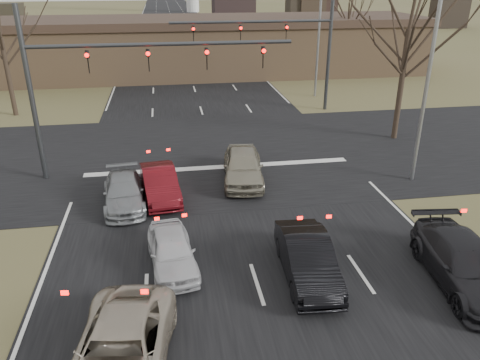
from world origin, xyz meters
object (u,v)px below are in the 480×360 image
object	(u,v)px
car_white_sedan	(172,251)
car_red_ahead	(160,183)
mast_arm_near	(103,71)
car_black_hatch	(307,258)
mast_arm_far	(290,39)
car_silver_ahead	(243,166)
streetlight_right_far	(317,24)
building	(209,46)
streetlight_right_near	(427,62)
car_silver_suv	(120,354)
car_charcoal_sedan	(465,264)
car_grey_ahead	(124,192)

from	to	relation	value
car_white_sedan	car_red_ahead	distance (m)	5.51
mast_arm_near	car_black_hatch	distance (m)	12.79
mast_arm_far	car_silver_ahead	bearing A→B (deg)	-113.96
streetlight_right_far	building	bearing A→B (deg)	123.65
streetlight_right_near	mast_arm_far	bearing A→B (deg)	101.47
car_silver_suv	building	bearing A→B (deg)	88.92
streetlight_right_far	car_charcoal_sedan	size ratio (longest dim) A/B	2.00
mast_arm_near	streetlight_right_near	distance (m)	14.38
building	car_silver_ahead	xyz separation A→B (m)	(-1.09, -26.87, -1.89)
mast_arm_far	car_black_hatch	size ratio (longest dim) A/B	2.62
building	car_silver_suv	distance (m)	38.64
mast_arm_near	streetlight_right_near	xyz separation A→B (m)	(14.05, -3.00, 0.51)
car_white_sedan	car_red_ahead	world-z (taller)	car_red_ahead
mast_arm_far	car_red_ahead	world-z (taller)	mast_arm_far
car_grey_ahead	car_red_ahead	world-z (taller)	car_red_ahead
mast_arm_near	car_silver_suv	xyz separation A→B (m)	(1.23, -13.12, -4.38)
car_charcoal_sedan	streetlight_right_far	bearing A→B (deg)	89.85
car_black_hatch	streetlight_right_far	bearing A→B (deg)	75.73
mast_arm_far	car_black_hatch	xyz separation A→B (m)	(-4.50, -19.84, -4.32)
streetlight_right_near	car_silver_ahead	xyz separation A→B (m)	(-7.91, 1.13, -4.81)
car_white_sedan	car_charcoal_sedan	xyz separation A→B (m)	(9.13, -2.42, 0.10)
building	streetlight_right_near	xyz separation A→B (m)	(6.82, -28.00, 2.92)
car_grey_ahead	car_silver_suv	bearing A→B (deg)	-91.83
streetlight_right_far	car_grey_ahead	bearing A→B (deg)	-128.25
car_charcoal_sedan	car_red_ahead	world-z (taller)	car_charcoal_sedan
car_silver_suv	car_white_sedan	size ratio (longest dim) A/B	1.37
car_silver_ahead	streetlight_right_near	bearing A→B (deg)	-0.81
car_silver_suv	car_silver_ahead	size ratio (longest dim) A/B	1.09
streetlight_right_far	car_red_ahead	xyz separation A→B (m)	(-12.32, -17.05, -4.91)
car_white_sedan	car_charcoal_sedan	size ratio (longest dim) A/B	0.73
car_grey_ahead	streetlight_right_near	bearing A→B (deg)	-2.54
mast_arm_far	streetlight_right_near	xyz separation A→B (m)	(2.64, -13.00, 0.57)
car_grey_ahead	car_charcoal_sedan	bearing A→B (deg)	-38.85
car_silver_ahead	car_grey_ahead	bearing A→B (deg)	-155.43
car_grey_ahead	car_silver_ahead	bearing A→B (deg)	12.33
car_silver_ahead	car_charcoal_sedan	bearing A→B (deg)	-51.11
streetlight_right_far	car_black_hatch	distance (m)	25.50
mast_arm_near	car_charcoal_sedan	bearing A→B (deg)	-43.07
car_black_hatch	car_charcoal_sedan	size ratio (longest dim) A/B	0.85
car_white_sedan	car_black_hatch	size ratio (longest dim) A/B	0.86
mast_arm_near	car_grey_ahead	bearing A→B (deg)	-78.73
car_silver_suv	mast_arm_far	bearing A→B (deg)	74.09
car_silver_suv	car_charcoal_sedan	world-z (taller)	car_charcoal_sedan
building	car_charcoal_sedan	xyz separation A→B (m)	(4.50, -35.97, -1.94)
mast_arm_far	car_white_sedan	world-z (taller)	mast_arm_far
car_silver_suv	car_silver_ahead	bearing A→B (deg)	74.29
mast_arm_far	car_white_sedan	distance (m)	21.00
mast_arm_far	car_charcoal_sedan	size ratio (longest dim) A/B	2.23
mast_arm_far	streetlight_right_far	distance (m)	5.12
streetlight_right_far	car_charcoal_sedan	distance (m)	25.59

